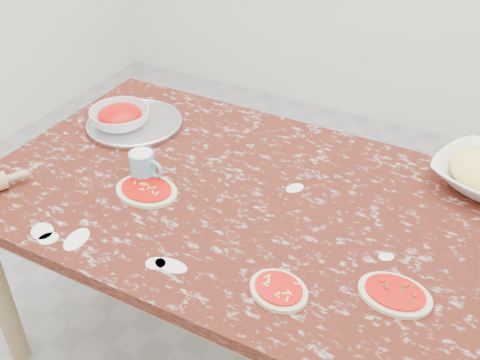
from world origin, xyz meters
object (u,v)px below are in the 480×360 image
object	(u,v)px
worktable	(240,214)
sauce_bowl	(120,118)
pizza_tray	(135,124)
flour_mug	(143,165)

from	to	relation	value
worktable	sauce_bowl	distance (m)	0.61
pizza_tray	sauce_bowl	world-z (taller)	sauce_bowl
sauce_bowl	flour_mug	bearing A→B (deg)	-39.91
worktable	flour_mug	world-z (taller)	flour_mug
worktable	pizza_tray	xyz separation A→B (m)	(-0.54, 0.18, 0.09)
flour_mug	sauce_bowl	bearing A→B (deg)	140.09
sauce_bowl	worktable	bearing A→B (deg)	-15.02
worktable	sauce_bowl	size ratio (longest dim) A/B	7.41
sauce_bowl	flour_mug	size ratio (longest dim) A/B	1.85
flour_mug	pizza_tray	bearing A→B (deg)	132.16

